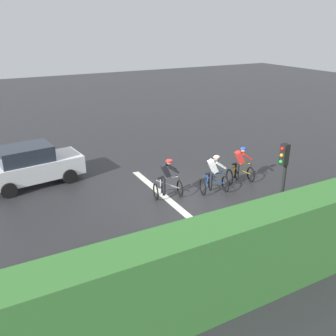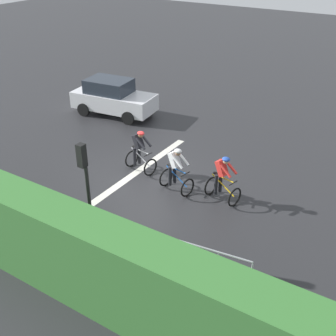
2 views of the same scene
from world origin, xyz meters
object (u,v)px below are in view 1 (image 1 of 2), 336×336
object	(u,v)px
cyclist_lead	(240,166)
traffic_light_near_crossing	(282,179)
cyclist_second	(214,175)
pedestrian_railing_kerbside	(330,193)
cyclist_mid	(167,180)
car_white	(31,165)

from	to	relation	value
cyclist_lead	traffic_light_near_crossing	distance (m)	4.98
cyclist_second	traffic_light_near_crossing	distance (m)	4.26
traffic_light_near_crossing	pedestrian_railing_kerbside	xyz separation A→B (m)	(-0.65, 3.21, -1.47)
cyclist_mid	car_white	bearing A→B (deg)	-131.74
cyclist_lead	car_white	bearing A→B (deg)	-117.62
cyclist_lead	pedestrian_railing_kerbside	world-z (taller)	cyclist_lead
traffic_light_near_crossing	cyclist_lead	bearing A→B (deg)	155.26
cyclist_second	car_white	xyz separation A→B (m)	(-4.53, -6.41, 0.08)
cyclist_mid	traffic_light_near_crossing	distance (m)	4.97
cyclist_second	traffic_light_near_crossing	size ratio (longest dim) A/B	0.50
cyclist_mid	car_white	xyz separation A→B (m)	(-4.02, -4.51, 0.08)
cyclist_lead	pedestrian_railing_kerbside	xyz separation A→B (m)	(3.68, 1.21, -0.04)
cyclist_lead	cyclist_mid	distance (m)	3.53
cyclist_lead	traffic_light_near_crossing	bearing A→B (deg)	-24.74
cyclist_mid	pedestrian_railing_kerbside	world-z (taller)	cyclist_mid
cyclist_second	pedestrian_railing_kerbside	world-z (taller)	cyclist_second
cyclist_second	pedestrian_railing_kerbside	xyz separation A→B (m)	(3.36, 2.84, -0.04)
car_white	traffic_light_near_crossing	bearing A→B (deg)	35.28
cyclist_second	car_white	distance (m)	7.85
pedestrian_railing_kerbside	cyclist_mid	bearing A→B (deg)	-129.20
traffic_light_near_crossing	pedestrian_railing_kerbside	bearing A→B (deg)	101.39
cyclist_mid	traffic_light_near_crossing	xyz separation A→B (m)	(4.51, 1.53, 1.43)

